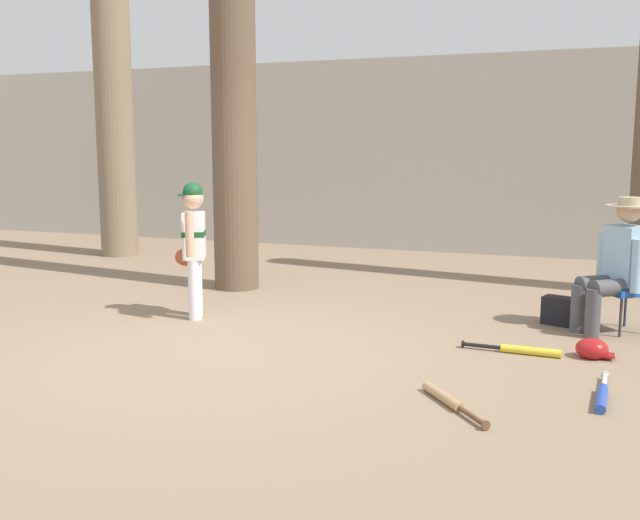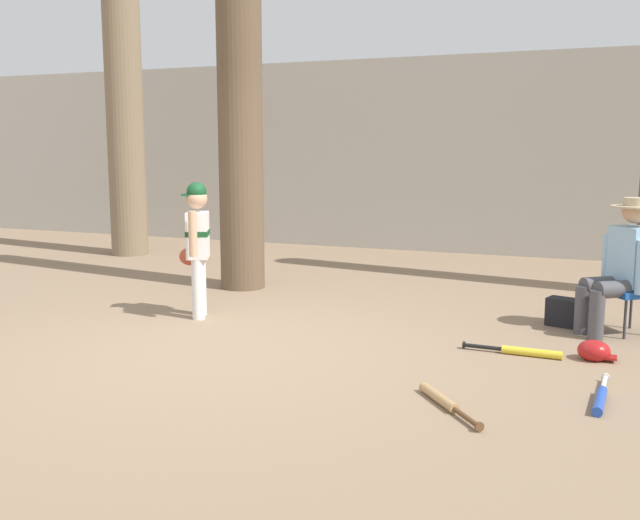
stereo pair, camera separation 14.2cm
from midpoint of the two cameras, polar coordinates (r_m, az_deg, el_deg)
name	(u,v)px [view 2 (the right image)]	position (r m, az deg, el deg)	size (l,w,h in m)	color
ground_plane	(224,350)	(5.96, -6.87, -7.07)	(60.00, 60.00, 0.00)	#897056
concrete_back_wall	(424,155)	(11.70, 8.52, 8.15)	(18.00, 0.36, 3.01)	#ADA89E
tree_near_player	(240,77)	(8.45, -5.85, 14.14)	(0.77, 0.77, 5.60)	brown
young_ballplayer	(197,241)	(7.02, -9.08, 1.51)	(0.48, 0.54, 1.31)	white
folding_stool	(629,293)	(6.94, 23.71, -2.40)	(0.56, 0.56, 0.41)	#194C9E
seated_spectator	(622,262)	(6.83, 23.22, -0.18)	(0.65, 0.61, 1.20)	#47474C
handbag_beside_stool	(566,313)	(7.05, 19.37, -3.92)	(0.34, 0.18, 0.26)	black
tree_far_left	(124,94)	(11.45, -14.82, 12.53)	(0.88, 0.88, 5.74)	#7F6B51
bat_blue_youth	(600,398)	(5.10, 21.96, -10.03)	(0.09, 0.76, 0.07)	#2347AD
bat_yellow_trainer	(524,352)	(6.00, 16.40, -6.93)	(0.78, 0.09, 0.07)	yellow
bat_wood_tan	(443,401)	(4.77, 10.49, -10.82)	(0.53, 0.62, 0.07)	tan
batting_helmet_red	(594,351)	(6.05, 21.40, -6.67)	(0.29, 0.22, 0.17)	#A81919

